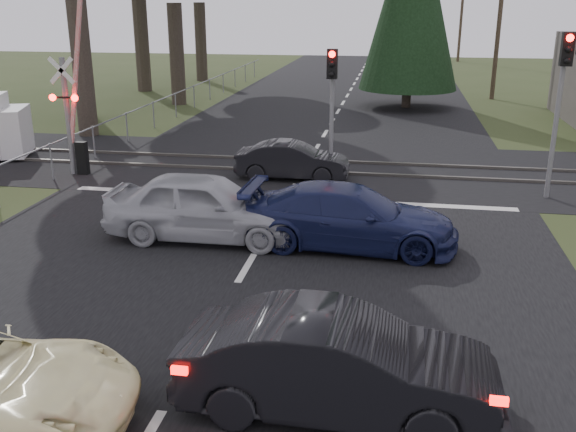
% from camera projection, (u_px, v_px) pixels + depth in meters
% --- Properties ---
extents(ground, '(120.00, 120.00, 0.00)m').
position_uv_depth(ground, '(207.00, 335.00, 11.08)').
color(ground, '#303D1B').
rests_on(ground, ground).
extents(road, '(14.00, 100.00, 0.01)m').
position_uv_depth(road, '(297.00, 182.00, 20.42)').
color(road, black).
rests_on(road, ground).
extents(rail_corridor, '(120.00, 8.00, 0.01)m').
position_uv_depth(rail_corridor, '(305.00, 167.00, 22.29)').
color(rail_corridor, black).
rests_on(rail_corridor, ground).
extents(stop_line, '(13.00, 0.35, 0.00)m').
position_uv_depth(stop_line, '(287.00, 198.00, 18.74)').
color(stop_line, silver).
rests_on(stop_line, ground).
extents(rail_near, '(120.00, 0.12, 0.10)m').
position_uv_depth(rail_near, '(302.00, 171.00, 21.53)').
color(rail_near, '#59544C').
rests_on(rail_near, ground).
extents(rail_far, '(120.00, 0.12, 0.10)m').
position_uv_depth(rail_far, '(309.00, 160.00, 23.02)').
color(rail_far, '#59544C').
rests_on(rail_far, ground).
extents(crossing_signal, '(1.62, 0.38, 6.96)m').
position_uv_depth(crossing_signal, '(74.00, 113.00, 20.73)').
color(crossing_signal, slate).
rests_on(crossing_signal, ground).
extents(traffic_signal_right, '(0.68, 0.48, 4.70)m').
position_uv_depth(traffic_signal_right, '(564.00, 84.00, 17.68)').
color(traffic_signal_right, slate).
rests_on(traffic_signal_right, ground).
extents(traffic_signal_center, '(0.32, 0.48, 4.10)m').
position_uv_depth(traffic_signal_center, '(332.00, 91.00, 20.00)').
color(traffic_signal_center, slate).
rests_on(traffic_signal_center, ground).
extents(utility_pole_mid, '(1.80, 0.26, 9.00)m').
position_uv_depth(utility_pole_mid, '(500.00, 15.00, 36.26)').
color(utility_pole_mid, '#4C3D2D').
rests_on(utility_pole_mid, ground).
extents(utility_pole_far, '(1.80, 0.26, 9.00)m').
position_uv_depth(utility_pole_far, '(462.00, 10.00, 59.62)').
color(utility_pole_far, '#4C3D2D').
rests_on(utility_pole_far, ground).
extents(fence_left, '(0.10, 36.00, 1.20)m').
position_uv_depth(fence_left, '(186.00, 112.00, 33.34)').
color(fence_left, slate).
rests_on(fence_left, ground).
extents(dark_hatchback, '(4.46, 1.61, 1.46)m').
position_uv_depth(dark_hatchback, '(338.00, 365.00, 8.82)').
color(dark_hatchback, black).
rests_on(dark_hatchback, ground).
extents(silver_car, '(4.75, 1.94, 1.61)m').
position_uv_depth(silver_car, '(204.00, 206.00, 15.38)').
color(silver_car, '#A9ABB1').
rests_on(silver_car, ground).
extents(blue_sedan, '(5.05, 2.22, 1.44)m').
position_uv_depth(blue_sedan, '(350.00, 217.00, 14.89)').
color(blue_sedan, '#161C44').
rests_on(blue_sedan, ground).
extents(dark_car_far, '(3.63, 1.30, 1.19)m').
position_uv_depth(dark_car_far, '(292.00, 161.00, 20.66)').
color(dark_car_far, black).
rests_on(dark_car_far, ground).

